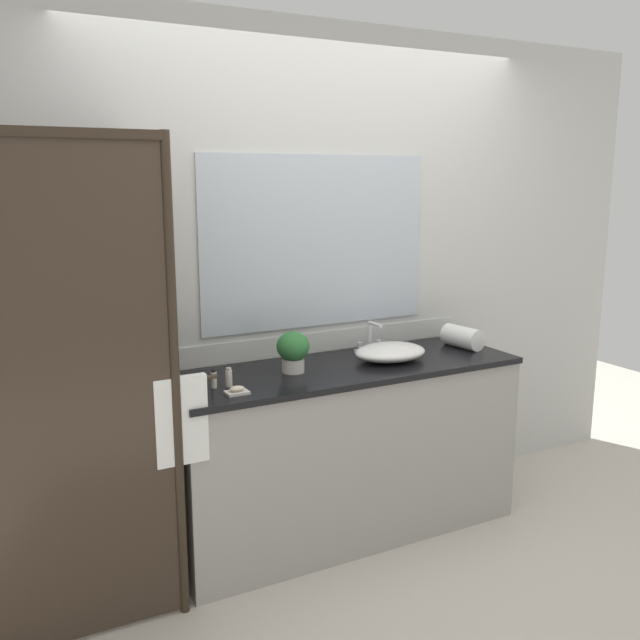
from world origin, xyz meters
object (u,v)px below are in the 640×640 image
at_px(potted_plant, 293,350).
at_px(rolled_towel_near_edge, 463,337).
at_px(amenity_bottle_body_wash, 229,378).
at_px(sink_basin, 390,352).
at_px(soap_dish, 237,391).
at_px(faucet, 370,342).
at_px(amenity_bottle_shampoo, 214,379).

bearing_deg(potted_plant, rolled_towel_near_edge, 0.33).
relative_size(potted_plant, amenity_bottle_body_wash, 2.30).
height_order(sink_basin, amenity_bottle_body_wash, same).
relative_size(soap_dish, amenity_bottle_body_wash, 1.15).
bearing_deg(amenity_bottle_body_wash, rolled_towel_near_edge, 3.34).
height_order(faucet, soap_dish, faucet).
height_order(potted_plant, amenity_bottle_body_wash, potted_plant).
height_order(sink_basin, potted_plant, potted_plant).
distance_m(amenity_bottle_body_wash, rolled_towel_near_edge, 1.40).
height_order(soap_dish, rolled_towel_near_edge, rolled_towel_near_edge).
distance_m(faucet, amenity_bottle_body_wash, 0.93).
distance_m(faucet, soap_dish, 0.97).
xyz_separation_m(faucet, rolled_towel_near_edge, (0.50, -0.15, 0.00)).
distance_m(potted_plant, amenity_bottle_shampoo, 0.44).
xyz_separation_m(faucet, potted_plant, (-0.54, -0.16, 0.06)).
height_order(amenity_bottle_shampoo, rolled_towel_near_edge, rolled_towel_near_edge).
height_order(faucet, potted_plant, potted_plant).
xyz_separation_m(potted_plant, rolled_towel_near_edge, (1.04, 0.01, -0.05)).
distance_m(amenity_bottle_body_wash, amenity_bottle_shampoo, 0.07).
distance_m(sink_basin, rolled_towel_near_edge, 0.51).
bearing_deg(soap_dish, amenity_bottle_body_wash, 85.98).
relative_size(faucet, rolled_towel_near_edge, 0.75).
distance_m(faucet, rolled_towel_near_edge, 0.53).
bearing_deg(faucet, amenity_bottle_body_wash, -165.32).
distance_m(sink_basin, soap_dish, 0.92).
bearing_deg(amenity_bottle_shampoo, soap_dish, -65.96).
distance_m(faucet, amenity_bottle_shampoo, 0.99).
distance_m(potted_plant, amenity_bottle_body_wash, 0.37).
bearing_deg(sink_basin, faucet, 90.00).
height_order(faucet, amenity_bottle_shampoo, faucet).
bearing_deg(soap_dish, amenity_bottle_shampoo, 114.04).
bearing_deg(amenity_bottle_body_wash, sink_basin, 2.68).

